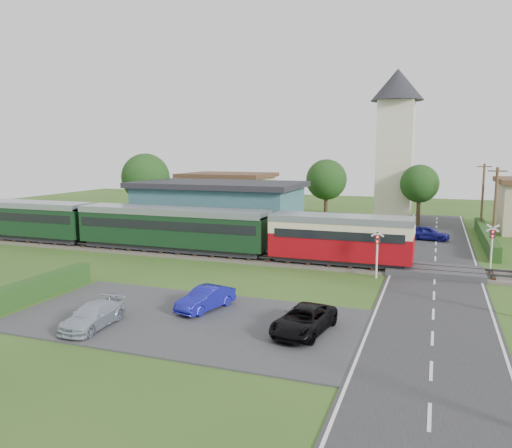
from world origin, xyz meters
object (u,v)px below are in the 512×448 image
(church_tower, at_px, (396,134))
(crossing_signal_near, at_px, (377,246))
(house_west, at_px, (228,195))
(pedestrian_far, at_px, (134,226))
(crossing_signal_far, at_px, (492,240))
(car_park_silver, at_px, (93,315))
(car_park_blue, at_px, (206,298))
(equipment_hut, at_px, (113,222))
(train, at_px, (138,225))
(station_building, at_px, (219,209))
(pedestrian_near, at_px, (254,234))
(car_park_dark, at_px, (304,320))
(car_on_road, at_px, (428,233))

(church_tower, relative_size, crossing_signal_near, 5.37)
(house_west, bearing_deg, pedestrian_far, -93.03)
(crossing_signal_far, distance_m, car_park_silver, 26.51)
(crossing_signal_near, relative_size, car_park_blue, 0.92)
(church_tower, height_order, crossing_signal_far, church_tower)
(crossing_signal_near, xyz_separation_m, pedestrian_far, (-22.43, 5.91, -0.72))
(equipment_hut, height_order, train, train)
(train, bearing_deg, church_tower, 55.00)
(house_west, height_order, crossing_signal_far, house_west)
(equipment_hut, height_order, pedestrian_far, equipment_hut)
(equipment_hut, height_order, car_park_silver, equipment_hut)
(station_building, relative_size, pedestrian_near, 8.67)
(car_park_dark, xyz_separation_m, pedestrian_near, (-8.82, 17.39, 0.71))
(church_tower, bearing_deg, equipment_hut, -135.25)
(station_building, distance_m, house_west, 14.87)
(station_building, xyz_separation_m, car_park_dark, (14.50, -22.84, -2.03))
(station_building, distance_m, church_tower, 23.89)
(equipment_hut, bearing_deg, house_west, 81.38)
(car_park_blue, height_order, car_park_dark, same)
(equipment_hut, relative_size, car_park_dark, 0.60)
(church_tower, bearing_deg, car_on_road, -71.35)
(car_park_blue, relative_size, pedestrian_near, 1.93)
(church_tower, xyz_separation_m, house_west, (-20.00, -3.00, -7.43))
(station_building, height_order, house_west, house_west)
(equipment_hut, bearing_deg, pedestrian_far, 8.85)
(station_building, xyz_separation_m, crossing_signal_near, (16.40, -11.40, -0.55))
(car_on_road, relative_size, pedestrian_near, 2.10)
(crossing_signal_far, bearing_deg, church_tower, 110.02)
(station_building, xyz_separation_m, car_park_silver, (5.06, -25.49, -2.06))
(car_park_dark, bearing_deg, station_building, 130.87)
(house_west, xyz_separation_m, crossing_signal_far, (28.60, -20.61, -0.65))
(station_building, distance_m, train, 9.56)
(train, bearing_deg, pedestrian_far, 128.84)
(church_tower, xyz_separation_m, car_park_blue, (-6.12, -38.34, -9.56))
(equipment_hut, bearing_deg, train, -33.73)
(crossing_signal_far, relative_size, car_on_road, 0.84)
(house_west, relative_size, car_park_silver, 2.81)
(equipment_hut, relative_size, crossing_signal_near, 0.78)
(station_building, relative_size, car_on_road, 4.12)
(car_on_road, distance_m, pedestrian_near, 16.79)
(church_tower, bearing_deg, car_park_dark, -90.72)
(equipment_hut, height_order, car_park_dark, equipment_hut)
(pedestrian_far, bearing_deg, house_west, 0.54)
(car_on_road, distance_m, car_park_silver, 33.10)
(church_tower, relative_size, car_park_silver, 4.58)
(car_park_dark, bearing_deg, house_west, 126.35)
(house_west, distance_m, car_on_road, 26.17)
(station_building, xyz_separation_m, church_tower, (15.00, 17.01, 7.53))
(car_park_silver, bearing_deg, car_on_road, 61.56)
(house_west, relative_size, crossing_signal_near, 3.30)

